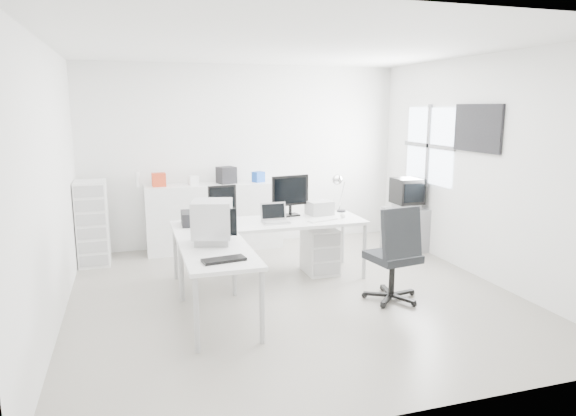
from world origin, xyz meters
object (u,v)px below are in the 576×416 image
object	(u,v)px
lcd_monitor_small	(222,203)
crt_monitor	(212,223)
laptop	(276,215)
side_desk	(218,285)
sideboard	(214,217)
inkjet_printer	(200,218)
laser_printer	(319,208)
crt_tv	(407,194)
office_chair	(393,252)
filing_cabinet	(93,223)
tv_cabinet	(405,229)
lcd_monitor_large	(290,196)
drawer_pedestal	(320,250)
main_desk	(270,250)

from	to	relation	value
lcd_monitor_small	crt_monitor	world-z (taller)	lcd_monitor_small
laptop	side_desk	bearing A→B (deg)	-132.04
lcd_monitor_small	sideboard	xyz separation A→B (m)	(0.10, 1.35, -0.47)
inkjet_printer	laser_printer	size ratio (longest dim) A/B	1.43
laptop	crt_tv	bearing A→B (deg)	18.54
office_chair	filing_cabinet	size ratio (longest dim) A/B	0.96
office_chair	filing_cabinet	distance (m)	4.10
laser_printer	tv_cabinet	xyz separation A→B (m)	(1.57, 0.44, -0.51)
inkjet_printer	office_chair	distance (m)	2.34
tv_cabinet	lcd_monitor_large	bearing A→B (deg)	-168.13
drawer_pedestal	laser_printer	xyz separation A→B (m)	(0.05, 0.17, 0.54)
main_desk	filing_cabinet	xyz separation A→B (m)	(-2.18, 1.32, 0.21)
crt_monitor	office_chair	world-z (taller)	crt_monitor
lcd_monitor_small	laptop	size ratio (longest dim) A/B	1.41
side_desk	inkjet_printer	xyz separation A→B (m)	(0.00, 1.20, 0.46)
drawer_pedestal	office_chair	world-z (taller)	office_chair
laser_printer	crt_monitor	world-z (taller)	crt_monitor
lcd_monitor_small	crt_tv	distance (m)	2.91
drawer_pedestal	filing_cabinet	bearing A→B (deg)	156.25
inkjet_printer	laptop	xyz separation A→B (m)	(0.90, -0.20, 0.02)
office_chair	tv_cabinet	xyz separation A→B (m)	(1.20, 1.78, -0.23)
drawer_pedestal	office_chair	size ratio (longest dim) A/B	0.54
drawer_pedestal	side_desk	bearing A→B (deg)	-143.43
drawer_pedestal	lcd_monitor_large	bearing A→B (deg)	150.26
inkjet_printer	tv_cabinet	world-z (taller)	inkjet_printer
lcd_monitor_large	sideboard	distance (m)	1.65
inkjet_printer	crt_tv	distance (m)	3.22
side_desk	lcd_monitor_large	world-z (taller)	lcd_monitor_large
lcd_monitor_large	office_chair	world-z (taller)	lcd_monitor_large
inkjet_printer	sideboard	bearing A→B (deg)	77.44
lcd_monitor_large	tv_cabinet	bearing A→B (deg)	1.49
laser_printer	sideboard	world-z (taller)	sideboard
drawer_pedestal	tv_cabinet	world-z (taller)	tv_cabinet
laser_printer	lcd_monitor_large	bearing A→B (deg)	168.74
lcd_monitor_small	crt_tv	xyz separation A→B (m)	(2.87, 0.41, -0.10)
main_desk	filing_cabinet	bearing A→B (deg)	148.84
lcd_monitor_large	sideboard	xyz separation A→B (m)	(-0.80, 1.35, -0.51)
drawer_pedestal	crt_monitor	size ratio (longest dim) A/B	1.36
lcd_monitor_large	crt_monitor	xyz separation A→B (m)	(-1.20, -1.10, -0.05)
inkjet_printer	lcd_monitor_small	world-z (taller)	lcd_monitor_small
laser_printer	lcd_monitor_small	bearing A→B (deg)	171.71
lcd_monitor_large	crt_monitor	size ratio (longest dim) A/B	1.23
lcd_monitor_small	laser_printer	world-z (taller)	lcd_monitor_small
tv_cabinet	laptop	bearing A→B (deg)	-161.41
crt_tv	sideboard	xyz separation A→B (m)	(-2.77, 0.93, -0.37)
lcd_monitor_large	inkjet_printer	bearing A→B (deg)	176.75
inkjet_printer	lcd_monitor_large	size ratio (longest dim) A/B	0.84
main_desk	crt_monitor	world-z (taller)	crt_monitor
drawer_pedestal	crt_tv	world-z (taller)	crt_tv
lcd_monitor_large	crt_tv	bearing A→B (deg)	1.49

